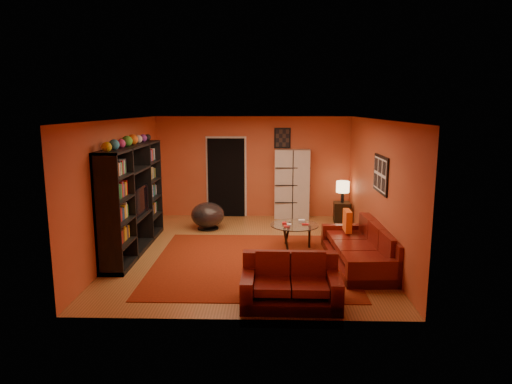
{
  "coord_description": "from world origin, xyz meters",
  "views": [
    {
      "loc": [
        0.38,
        -8.74,
        2.83
      ],
      "look_at": [
        0.15,
        0.1,
        1.18
      ],
      "focal_mm": 32.0,
      "sensor_mm": 36.0,
      "label": 1
    }
  ],
  "objects_px": {
    "entertainment_unit": "(133,199)",
    "coffee_table": "(294,227)",
    "tv": "(136,201)",
    "loveseat": "(290,284)",
    "sofa": "(364,249)",
    "storage_cabinet": "(292,184)",
    "table_lamp": "(343,187)",
    "bowl_chair": "(208,215)",
    "side_table": "(342,212)"
  },
  "relations": [
    {
      "from": "storage_cabinet",
      "to": "table_lamp",
      "type": "relative_size",
      "value": 3.33
    },
    {
      "from": "tv",
      "to": "coffee_table",
      "type": "xyz_separation_m",
      "value": [
        3.15,
        0.19,
        -0.55
      ]
    },
    {
      "from": "sofa",
      "to": "bowl_chair",
      "type": "bearing_deg",
      "value": 139.86
    },
    {
      "from": "entertainment_unit",
      "to": "bowl_chair",
      "type": "xyz_separation_m",
      "value": [
        1.25,
        1.64,
        -0.71
      ]
    },
    {
      "from": "loveseat",
      "to": "entertainment_unit",
      "type": "bearing_deg",
      "value": 51.84
    },
    {
      "from": "tv",
      "to": "storage_cabinet",
      "type": "xyz_separation_m",
      "value": [
        3.24,
        2.8,
        -0.11
      ]
    },
    {
      "from": "coffee_table",
      "to": "table_lamp",
      "type": "relative_size",
      "value": 1.83
    },
    {
      "from": "coffee_table",
      "to": "tv",
      "type": "bearing_deg",
      "value": -176.46
    },
    {
      "from": "tv",
      "to": "entertainment_unit",
      "type": "bearing_deg",
      "value": 92.08
    },
    {
      "from": "tv",
      "to": "sofa",
      "type": "xyz_separation_m",
      "value": [
        4.37,
        -0.73,
        -0.72
      ]
    },
    {
      "from": "loveseat",
      "to": "coffee_table",
      "type": "xyz_separation_m",
      "value": [
        0.21,
        2.62,
        0.16
      ]
    },
    {
      "from": "coffee_table",
      "to": "bowl_chair",
      "type": "relative_size",
      "value": 1.25
    },
    {
      "from": "table_lamp",
      "to": "side_table",
      "type": "bearing_deg",
      "value": 90.0
    },
    {
      "from": "loveseat",
      "to": "storage_cabinet",
      "type": "height_order",
      "value": "storage_cabinet"
    },
    {
      "from": "entertainment_unit",
      "to": "bowl_chair",
      "type": "distance_m",
      "value": 2.18
    },
    {
      "from": "loveseat",
      "to": "table_lamp",
      "type": "xyz_separation_m",
      "value": [
        1.51,
        4.81,
        0.59
      ]
    },
    {
      "from": "tv",
      "to": "loveseat",
      "type": "relative_size",
      "value": 0.68
    },
    {
      "from": "coffee_table",
      "to": "storage_cabinet",
      "type": "height_order",
      "value": "storage_cabinet"
    },
    {
      "from": "loveseat",
      "to": "table_lamp",
      "type": "bearing_deg",
      "value": -16.69
    },
    {
      "from": "entertainment_unit",
      "to": "loveseat",
      "type": "xyz_separation_m",
      "value": [
        2.99,
        -2.42,
        -0.76
      ]
    },
    {
      "from": "tv",
      "to": "bowl_chair",
      "type": "relative_size",
      "value": 1.24
    },
    {
      "from": "table_lamp",
      "to": "sofa",
      "type": "bearing_deg",
      "value": -91.66
    },
    {
      "from": "tv",
      "to": "table_lamp",
      "type": "xyz_separation_m",
      "value": [
        4.46,
        2.38,
        -0.12
      ]
    },
    {
      "from": "entertainment_unit",
      "to": "loveseat",
      "type": "height_order",
      "value": "entertainment_unit"
    },
    {
      "from": "sofa",
      "to": "storage_cabinet",
      "type": "distance_m",
      "value": 3.76
    },
    {
      "from": "coffee_table",
      "to": "table_lamp",
      "type": "height_order",
      "value": "table_lamp"
    },
    {
      "from": "entertainment_unit",
      "to": "loveseat",
      "type": "distance_m",
      "value": 3.93
    },
    {
      "from": "bowl_chair",
      "to": "side_table",
      "type": "xyz_separation_m",
      "value": [
        3.26,
        0.75,
        -0.09
      ]
    },
    {
      "from": "coffee_table",
      "to": "sofa",
      "type": "bearing_deg",
      "value": -37.37
    },
    {
      "from": "sofa",
      "to": "loveseat",
      "type": "height_order",
      "value": "same"
    },
    {
      "from": "storage_cabinet",
      "to": "coffee_table",
      "type": "bearing_deg",
      "value": -87.36
    },
    {
      "from": "bowl_chair",
      "to": "sofa",
      "type": "bearing_deg",
      "value": -36.84
    },
    {
      "from": "loveseat",
      "to": "storage_cabinet",
      "type": "xyz_separation_m",
      "value": [
        0.29,
        5.22,
        0.6
      ]
    },
    {
      "from": "entertainment_unit",
      "to": "table_lamp",
      "type": "height_order",
      "value": "entertainment_unit"
    },
    {
      "from": "tv",
      "to": "bowl_chair",
      "type": "xyz_separation_m",
      "value": [
        1.2,
        1.64,
        -0.66
      ]
    },
    {
      "from": "storage_cabinet",
      "to": "bowl_chair",
      "type": "bearing_deg",
      "value": -145.81
    },
    {
      "from": "entertainment_unit",
      "to": "table_lamp",
      "type": "bearing_deg",
      "value": 27.9
    },
    {
      "from": "entertainment_unit",
      "to": "side_table",
      "type": "relative_size",
      "value": 6.0
    },
    {
      "from": "entertainment_unit",
      "to": "coffee_table",
      "type": "relative_size",
      "value": 3.07
    },
    {
      "from": "entertainment_unit",
      "to": "coffee_table",
      "type": "distance_m",
      "value": 3.26
    },
    {
      "from": "side_table",
      "to": "table_lamp",
      "type": "relative_size",
      "value": 0.94
    },
    {
      "from": "coffee_table",
      "to": "storage_cabinet",
      "type": "relative_size",
      "value": 0.55
    },
    {
      "from": "coffee_table",
      "to": "table_lamp",
      "type": "bearing_deg",
      "value": 59.16
    },
    {
      "from": "table_lamp",
      "to": "loveseat",
      "type": "bearing_deg",
      "value": -107.47
    },
    {
      "from": "entertainment_unit",
      "to": "side_table",
      "type": "distance_m",
      "value": 5.16
    },
    {
      "from": "storage_cabinet",
      "to": "entertainment_unit",
      "type": "bearing_deg",
      "value": -135.03
    },
    {
      "from": "bowl_chair",
      "to": "side_table",
      "type": "distance_m",
      "value": 3.34
    },
    {
      "from": "sofa",
      "to": "table_lamp",
      "type": "height_order",
      "value": "table_lamp"
    },
    {
      "from": "loveseat",
      "to": "side_table",
      "type": "xyz_separation_m",
      "value": [
        1.51,
        4.81,
        -0.04
      ]
    },
    {
      "from": "entertainment_unit",
      "to": "coffee_table",
      "type": "height_order",
      "value": "entertainment_unit"
    }
  ]
}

